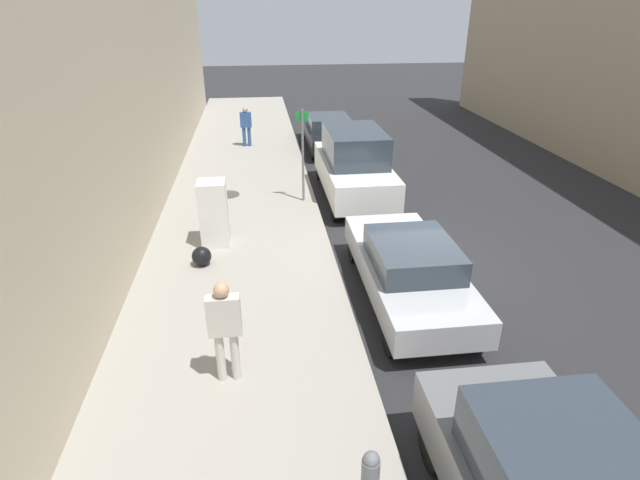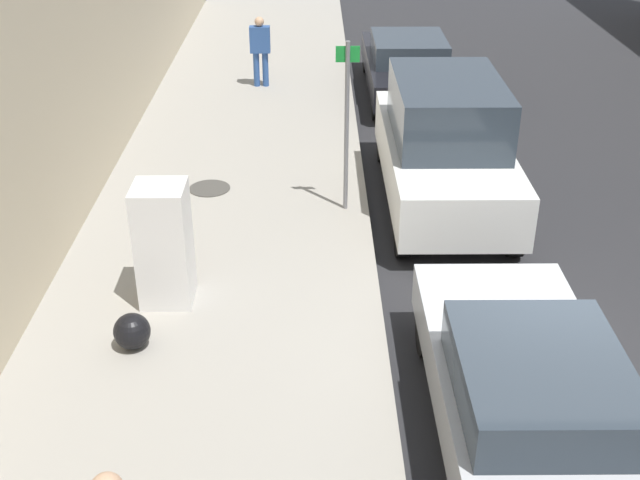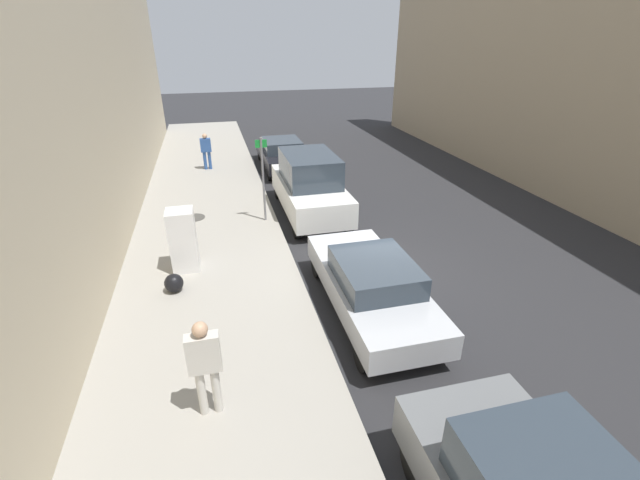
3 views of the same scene
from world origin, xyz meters
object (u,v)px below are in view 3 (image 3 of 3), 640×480
object	(u,v)px
pedestrian_walking_far	(205,362)
discarded_refrigerator	(183,240)
street_sign_post	(263,176)
parked_sedan_silver	(371,284)
trash_bag	(174,283)
parked_van_white	(310,185)
parked_sedan_dark	(282,153)
pedestrian_standing_near	(206,149)

from	to	relation	value
pedestrian_walking_far	discarded_refrigerator	bearing A→B (deg)	-166.82
street_sign_post	parked_sedan_silver	xyz separation A→B (m)	(1.64, -5.51, -0.95)
discarded_refrigerator	pedestrian_walking_far	bearing A→B (deg)	-84.22
trash_bag	pedestrian_walking_far	distance (m)	4.08
parked_van_white	pedestrian_walking_far	bearing A→B (deg)	-113.39
discarded_refrigerator	trash_bag	bearing A→B (deg)	-103.44
street_sign_post	parked_sedan_dark	world-z (taller)	street_sign_post
discarded_refrigerator	trash_bag	size ratio (longest dim) A/B	3.66
trash_bag	discarded_refrigerator	bearing A→B (deg)	76.56
street_sign_post	trash_bag	bearing A→B (deg)	-125.48
parked_van_white	parked_sedan_silver	bearing A→B (deg)	-90.00
trash_bag	parked_van_white	size ratio (longest dim) A/B	0.09
parked_van_white	discarded_refrigerator	bearing A→B (deg)	-141.51
trash_bag	pedestrian_standing_near	xyz separation A→B (m)	(0.97, 10.27, 0.69)
trash_bag	pedestrian_standing_near	bearing A→B (deg)	84.62
street_sign_post	pedestrian_standing_near	bearing A→B (deg)	104.93
discarded_refrigerator	pedestrian_standing_near	size ratio (longest dim) A/B	1.02
trash_bag	parked_sedan_dark	xyz separation A→B (m)	(4.33, 10.09, 0.33)
parked_sedan_silver	parked_sedan_dark	bearing A→B (deg)	90.00
street_sign_post	pedestrian_walking_far	distance (m)	7.96
parked_sedan_silver	parked_van_white	size ratio (longest dim) A/B	0.99
trash_bag	pedestrian_walking_far	size ratio (longest dim) A/B	0.25
parked_sedan_dark	trash_bag	bearing A→B (deg)	-113.23
parked_sedan_dark	pedestrian_standing_near	bearing A→B (deg)	176.95
parked_van_white	parked_sedan_dark	xyz separation A→B (m)	(0.00, 5.77, -0.33)
discarded_refrigerator	parked_van_white	world-z (taller)	parked_van_white
parked_sedan_silver	parked_van_white	distance (m)	6.06
parked_van_white	parked_sedan_dark	bearing A→B (deg)	90.00
street_sign_post	trash_bag	distance (m)	4.83
trash_bag	parked_sedan_silver	bearing A→B (deg)	-21.74
street_sign_post	discarded_refrigerator	bearing A→B (deg)	-132.08
trash_bag	pedestrian_walking_far	bearing A→B (deg)	-78.95
street_sign_post	pedestrian_walking_far	xyz separation A→B (m)	(-1.93, -7.71, -0.48)
pedestrian_walking_far	pedestrian_standing_near	bearing A→B (deg)	-173.41
pedestrian_standing_near	parked_sedan_silver	bearing A→B (deg)	-142.43
pedestrian_standing_near	parked_sedan_dark	world-z (taller)	pedestrian_standing_near
pedestrian_standing_near	parked_sedan_silver	size ratio (longest dim) A/B	0.34
pedestrian_walking_far	parked_van_white	xyz separation A→B (m)	(3.57, 8.25, -0.15)
trash_bag	parked_sedan_silver	distance (m)	4.68
discarded_refrigerator	street_sign_post	distance (m)	3.71
parked_sedan_silver	street_sign_post	bearing A→B (deg)	106.52
street_sign_post	pedestrian_walking_far	world-z (taller)	street_sign_post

